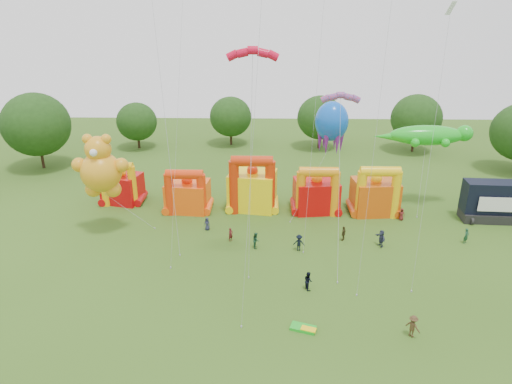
{
  "coord_description": "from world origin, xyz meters",
  "views": [
    {
      "loc": [
        -1.6,
        -25.61,
        23.92
      ],
      "look_at": [
        -2.64,
        18.0,
        6.34
      ],
      "focal_mm": 32.0,
      "sensor_mm": 36.0,
      "label": 1
    }
  ],
  "objects_px": {
    "gecko_kite": "(425,152)",
    "octopus_kite": "(316,168)",
    "stage_trailer": "(496,202)",
    "bouncy_castle_0": "(122,186)",
    "spectator_0": "(207,224)",
    "spectator_4": "(344,233)",
    "bouncy_castle_2": "(252,188)",
    "teddy_bear_kite": "(106,176)"
  },
  "relations": [
    {
      "from": "bouncy_castle_2",
      "to": "teddy_bear_kite",
      "type": "height_order",
      "value": "teddy_bear_kite"
    },
    {
      "from": "stage_trailer",
      "to": "octopus_kite",
      "type": "distance_m",
      "value": 21.81
    },
    {
      "from": "bouncy_castle_0",
      "to": "spectator_4",
      "type": "relative_size",
      "value": 3.49
    },
    {
      "from": "stage_trailer",
      "to": "teddy_bear_kite",
      "type": "height_order",
      "value": "teddy_bear_kite"
    },
    {
      "from": "bouncy_castle_0",
      "to": "spectator_0",
      "type": "relative_size",
      "value": 3.87
    },
    {
      "from": "octopus_kite",
      "to": "teddy_bear_kite",
      "type": "bearing_deg",
      "value": -160.91
    },
    {
      "from": "gecko_kite",
      "to": "bouncy_castle_0",
      "type": "bearing_deg",
      "value": 179.2
    },
    {
      "from": "stage_trailer",
      "to": "spectator_0",
      "type": "distance_m",
      "value": 34.6
    },
    {
      "from": "bouncy_castle_0",
      "to": "octopus_kite",
      "type": "bearing_deg",
      "value": -0.3
    },
    {
      "from": "gecko_kite",
      "to": "spectator_4",
      "type": "bearing_deg",
      "value": -139.24
    },
    {
      "from": "spectator_0",
      "to": "teddy_bear_kite",
      "type": "bearing_deg",
      "value": -156.31
    },
    {
      "from": "bouncy_castle_0",
      "to": "octopus_kite",
      "type": "distance_m",
      "value": 25.47
    },
    {
      "from": "bouncy_castle_0",
      "to": "stage_trailer",
      "type": "bearing_deg",
      "value": -5.3
    },
    {
      "from": "bouncy_castle_2",
      "to": "teddy_bear_kite",
      "type": "xyz_separation_m",
      "value": [
        -15.98,
        -6.85,
        3.98
      ]
    },
    {
      "from": "gecko_kite",
      "to": "octopus_kite",
      "type": "distance_m",
      "value": 13.52
    },
    {
      "from": "bouncy_castle_0",
      "to": "bouncy_castle_2",
      "type": "distance_m",
      "value": 17.32
    },
    {
      "from": "gecko_kite",
      "to": "spectator_0",
      "type": "xyz_separation_m",
      "value": [
        -26.46,
        -7.32,
        -6.59
      ]
    },
    {
      "from": "bouncy_castle_0",
      "to": "spectator_0",
      "type": "xyz_separation_m",
      "value": [
        12.17,
        -7.86,
        -1.5
      ]
    },
    {
      "from": "gecko_kite",
      "to": "bouncy_castle_2",
      "type": "bearing_deg",
      "value": -177.14
    },
    {
      "from": "stage_trailer",
      "to": "gecko_kite",
      "type": "distance_m",
      "value": 10.09
    },
    {
      "from": "teddy_bear_kite",
      "to": "spectator_4",
      "type": "distance_m",
      "value": 27.04
    },
    {
      "from": "bouncy_castle_0",
      "to": "gecko_kite",
      "type": "relative_size",
      "value": 0.49
    },
    {
      "from": "bouncy_castle_0",
      "to": "teddy_bear_kite",
      "type": "xyz_separation_m",
      "value": [
        1.26,
        -8.46,
        4.54
      ]
    },
    {
      "from": "stage_trailer",
      "to": "gecko_kite",
      "type": "relative_size",
      "value": 0.64
    },
    {
      "from": "octopus_kite",
      "to": "spectator_0",
      "type": "bearing_deg",
      "value": -149.54
    },
    {
      "from": "bouncy_castle_0",
      "to": "bouncy_castle_2",
      "type": "xyz_separation_m",
      "value": [
        17.24,
        -1.61,
        0.56
      ]
    },
    {
      "from": "octopus_kite",
      "to": "stage_trailer",
      "type": "bearing_deg",
      "value": -11.16
    },
    {
      "from": "spectator_4",
      "to": "bouncy_castle_0",
      "type": "bearing_deg",
      "value": -79.71
    },
    {
      "from": "gecko_kite",
      "to": "spectator_0",
      "type": "relative_size",
      "value": 7.91
    },
    {
      "from": "spectator_4",
      "to": "octopus_kite",
      "type": "bearing_deg",
      "value": -136.8
    },
    {
      "from": "bouncy_castle_0",
      "to": "spectator_0",
      "type": "distance_m",
      "value": 14.57
    },
    {
      "from": "bouncy_castle_2",
      "to": "spectator_0",
      "type": "xyz_separation_m",
      "value": [
        -5.07,
        -6.25,
        -2.06
      ]
    },
    {
      "from": "teddy_bear_kite",
      "to": "spectator_0",
      "type": "relative_size",
      "value": 7.58
    },
    {
      "from": "gecko_kite",
      "to": "spectator_0",
      "type": "bearing_deg",
      "value": -164.53
    },
    {
      "from": "bouncy_castle_2",
      "to": "spectator_4",
      "type": "height_order",
      "value": "bouncy_castle_2"
    },
    {
      "from": "gecko_kite",
      "to": "stage_trailer",
      "type": "bearing_deg",
      "value": -25.51
    },
    {
      "from": "bouncy_castle_2",
      "to": "spectator_0",
      "type": "height_order",
      "value": "bouncy_castle_2"
    },
    {
      "from": "octopus_kite",
      "to": "bouncy_castle_0",
      "type": "bearing_deg",
      "value": 179.7
    },
    {
      "from": "spectator_0",
      "to": "stage_trailer",
      "type": "bearing_deg",
      "value": 26.44
    },
    {
      "from": "bouncy_castle_0",
      "to": "gecko_kite",
      "type": "distance_m",
      "value": 38.97
    },
    {
      "from": "bouncy_castle_2",
      "to": "spectator_4",
      "type": "relative_size",
      "value": 4.4
    },
    {
      "from": "gecko_kite",
      "to": "spectator_4",
      "type": "xyz_separation_m",
      "value": [
        -11.05,
        -9.52,
        -6.51
      ]
    }
  ]
}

